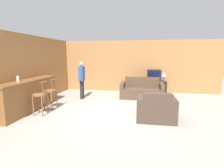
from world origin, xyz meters
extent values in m
plane|color=gray|center=(0.00, 0.00, 0.00)|extent=(24.00, 24.00, 0.00)
cube|color=#9E6B3D|center=(0.00, 3.75, 1.30)|extent=(9.40, 0.08, 2.60)
cube|color=#9E6B3D|center=(-3.15, 1.37, 1.30)|extent=(0.08, 8.75, 2.60)
cube|color=brown|center=(-2.82, -0.05, 0.50)|extent=(0.47, 2.74, 1.01)
cube|color=brown|center=(-2.82, -0.05, 1.03)|extent=(0.55, 2.80, 0.05)
cylinder|color=brown|center=(-2.23, -0.37, 0.65)|extent=(0.44, 0.44, 0.04)
cylinder|color=brown|center=(-2.38, -0.22, 0.31)|extent=(0.04, 0.04, 0.63)
cylinder|color=brown|center=(-2.38, -0.52, 0.31)|extent=(0.04, 0.04, 0.63)
cylinder|color=brown|center=(-2.08, -0.21, 0.31)|extent=(0.04, 0.04, 0.63)
cylinder|color=brown|center=(-2.08, -0.52, 0.31)|extent=(0.04, 0.04, 0.63)
cylinder|color=brown|center=(-2.05, -0.23, 0.85)|extent=(0.02, 0.02, 0.36)
cylinder|color=brown|center=(-2.05, -0.32, 0.85)|extent=(0.02, 0.02, 0.36)
cylinder|color=brown|center=(-2.04, -0.41, 0.85)|extent=(0.02, 0.02, 0.36)
cylinder|color=brown|center=(-2.04, -0.49, 0.85)|extent=(0.02, 0.02, 0.36)
cube|color=brown|center=(-2.05, -0.36, 1.05)|extent=(0.04, 0.37, 0.04)
cylinder|color=brown|center=(-2.23, 0.26, 0.65)|extent=(0.47, 0.47, 0.04)
cylinder|color=brown|center=(-2.37, 0.43, 0.31)|extent=(0.04, 0.04, 0.63)
cylinder|color=brown|center=(-2.39, 0.13, 0.31)|extent=(0.04, 0.04, 0.63)
cylinder|color=brown|center=(-2.07, 0.40, 0.31)|extent=(0.04, 0.04, 0.63)
cylinder|color=brown|center=(-2.09, 0.10, 0.31)|extent=(0.04, 0.04, 0.63)
cylinder|color=brown|center=(-2.03, 0.37, 0.85)|extent=(0.02, 0.02, 0.36)
cylinder|color=brown|center=(-2.04, 0.29, 0.85)|extent=(0.02, 0.02, 0.36)
cylinder|color=brown|center=(-2.05, 0.20, 0.85)|extent=(0.02, 0.02, 0.36)
cylinder|color=brown|center=(-2.06, 0.12, 0.85)|extent=(0.02, 0.02, 0.36)
cube|color=brown|center=(-2.05, 0.25, 1.05)|extent=(0.07, 0.37, 0.04)
cube|color=#4C3828|center=(0.93, 2.36, 0.21)|extent=(1.52, 0.92, 0.42)
cube|color=#4C3828|center=(0.93, 2.72, 0.66)|extent=(1.52, 0.22, 0.46)
cube|color=#4C3828|center=(0.09, 2.36, 0.34)|extent=(0.16, 0.92, 0.68)
cube|color=#4C3828|center=(1.77, 2.36, 0.34)|extent=(0.16, 0.92, 0.68)
cube|color=#423328|center=(1.35, -0.19, 0.21)|extent=(0.77, 0.88, 0.42)
cube|color=#423328|center=(1.35, -0.52, 0.64)|extent=(0.77, 0.22, 0.44)
cube|color=#423328|center=(1.82, -0.19, 0.33)|extent=(0.16, 0.88, 0.67)
cube|color=#423328|center=(0.89, -0.19, 0.33)|extent=(0.16, 0.88, 0.67)
cube|color=#472D1E|center=(1.16, 1.01, 0.38)|extent=(0.59, 0.90, 0.04)
cube|color=#472D1E|center=(0.91, 0.61, 0.18)|extent=(0.06, 0.06, 0.36)
cube|color=#472D1E|center=(1.41, 0.61, 0.18)|extent=(0.06, 0.06, 0.36)
cube|color=#472D1E|center=(0.91, 1.42, 0.18)|extent=(0.06, 0.06, 0.36)
cube|color=#472D1E|center=(1.41, 1.42, 0.18)|extent=(0.06, 0.06, 0.36)
cube|color=black|center=(1.50, 3.40, 0.31)|extent=(1.20, 0.46, 0.62)
cube|color=black|center=(1.50, 3.40, 0.90)|extent=(0.64, 0.46, 0.56)
cube|color=black|center=(1.50, 3.16, 0.90)|extent=(0.57, 0.01, 0.49)
cylinder|color=silver|center=(-2.88, -0.45, 1.13)|extent=(0.08, 0.08, 0.14)
cone|color=silver|center=(-2.88, -0.45, 1.23)|extent=(0.07, 0.07, 0.06)
cylinder|color=black|center=(-2.88, -0.45, 1.27)|extent=(0.03, 0.03, 0.02)
cylinder|color=brown|center=(1.96, 3.40, 0.63)|extent=(0.16, 0.16, 0.02)
cylinder|color=brown|center=(1.96, 3.40, 0.75)|extent=(0.03, 0.03, 0.22)
cone|color=silver|center=(1.96, 3.40, 0.96)|extent=(0.22, 0.22, 0.20)
cylinder|color=black|center=(-1.62, 1.77, 0.39)|extent=(0.14, 0.14, 0.78)
cylinder|color=black|center=(-1.63, 1.93, 0.39)|extent=(0.14, 0.14, 0.78)
cube|color=#335189|center=(-1.62, 1.85, 1.09)|extent=(0.23, 0.47, 0.62)
cylinder|color=#335189|center=(-1.60, 1.60, 1.11)|extent=(0.09, 0.09, 0.57)
cylinder|color=#335189|center=(-1.65, 2.10, 1.11)|extent=(0.09, 0.09, 0.57)
sphere|color=tan|center=(-1.62, 1.85, 1.50)|extent=(0.18, 0.18, 0.18)
camera|label=1|loc=(0.93, -5.25, 1.88)|focal=28.00mm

